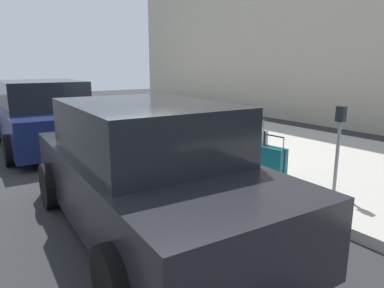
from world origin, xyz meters
TOP-DOWN VIEW (x-y plane):
  - ground_plane at (0.00, 0.00)m, footprint 40.00×40.00m
  - sidewalk_curb at (0.00, -2.50)m, footprint 18.00×5.00m
  - suitcase_teal_0 at (-3.27, -0.65)m, footprint 0.43×0.25m
  - suitcase_silver_1 at (-2.75, -0.70)m, footprint 0.48×0.24m
  - suitcase_maroon_2 at (-2.24, -0.65)m, footprint 0.40×0.26m
  - suitcase_olive_3 at (-1.79, -0.72)m, footprint 0.36×0.25m
  - suitcase_red_4 at (-1.30, -0.71)m, footprint 0.46×0.25m
  - suitcase_black_5 at (-0.80, -0.70)m, footprint 0.41×0.22m
  - suitcase_navy_6 at (-0.32, -0.68)m, footprint 0.39×0.22m
  - fire_hydrant at (0.45, -0.66)m, footprint 0.39×0.21m
  - bollard_post at (1.18, -0.51)m, footprint 0.12×0.12m
  - parking_meter at (-4.24, -0.91)m, footprint 0.12×0.09m
  - parked_car_charcoal_0 at (-3.47, 1.78)m, footprint 4.35×2.12m
  - parked_car_navy_1 at (1.87, 1.78)m, footprint 4.39×2.17m

SIDE VIEW (x-z plane):
  - ground_plane at x=0.00m, z-range 0.00..0.00m
  - sidewalk_curb at x=0.00m, z-range 0.00..0.14m
  - suitcase_teal_0 at x=-3.27m, z-range 0.04..0.77m
  - suitcase_olive_3 at x=-1.79m, z-range 0.04..0.78m
  - suitcase_red_4 at x=-1.30m, z-range 0.11..0.76m
  - suitcase_navy_6 at x=-0.32m, z-range 0.00..0.93m
  - bollard_post at x=1.18m, z-range 0.14..0.85m
  - suitcase_maroon_2 at x=-2.24m, z-range -0.02..1.02m
  - suitcase_black_5 at x=-0.80m, z-range 0.11..0.89m
  - suitcase_silver_1 at x=-2.75m, z-range 0.02..0.99m
  - fire_hydrant at x=0.45m, z-range 0.16..0.92m
  - parked_car_charcoal_0 at x=-3.47m, z-range -0.05..1.51m
  - parked_car_navy_1 at x=1.87m, z-range -0.05..1.56m
  - parking_meter at x=-4.24m, z-range 0.33..1.60m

